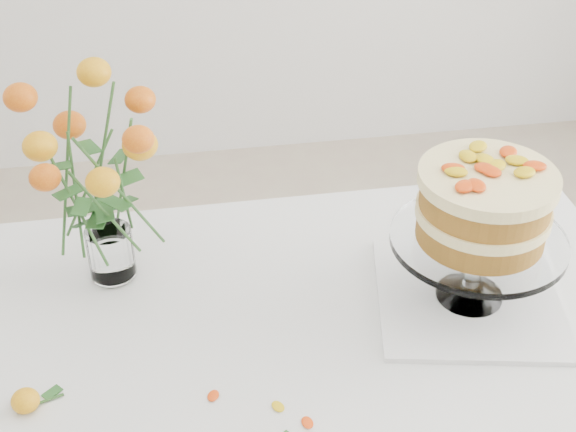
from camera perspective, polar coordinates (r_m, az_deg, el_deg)
name	(u,v)px	position (r m, az deg, el deg)	size (l,w,h in m)	color
table	(277,378)	(1.47, -0.77, -11.48)	(1.43, 0.93, 0.76)	tan
napkin	(468,298)	(1.53, 12.71, -5.71)	(0.34, 0.34, 0.01)	white
cake_stand	(483,213)	(1.42, 13.69, 0.24)	(0.31, 0.31, 0.28)	white
rose_vase	(97,163)	(1.45, -13.46, 3.69)	(0.32, 0.32, 0.44)	white
loose_rose_near	(26,401)	(1.36, -18.15, -12.37)	(0.08, 0.05, 0.04)	#F6AE15
stray_petal_a	(213,396)	(1.33, -5.34, -12.62)	(0.03, 0.02, 0.00)	yellow
stray_petal_b	(278,407)	(1.31, -0.71, -13.41)	(0.03, 0.02, 0.00)	yellow
stray_petal_c	(307,423)	(1.29, 1.38, -14.49)	(0.03, 0.02, 0.00)	yellow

